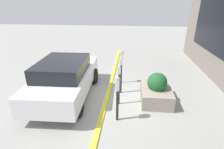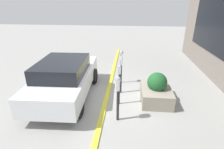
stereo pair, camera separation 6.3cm
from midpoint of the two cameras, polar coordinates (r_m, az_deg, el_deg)
The scene contains 8 objects.
ground_plane at distance 6.55m, azimuth -1.29°, elevation -7.37°, with size 40.00×40.00×0.00m, color #999993.
curb_strip at distance 6.55m, azimuth -1.99°, elevation -7.18°, with size 13.50×0.16×0.04m.
parking_meter_nearest at distance 4.92m, azimuth 1.61°, elevation -5.64°, with size 0.19×0.16×1.41m.
parking_meter_second at distance 5.70m, azimuth 2.11°, elevation -1.13°, with size 0.14×0.12×1.43m.
parking_meter_middle at distance 6.46m, azimuth 2.72°, elevation 1.46°, with size 0.14×0.12×1.45m.
parking_meter_fourth at distance 7.25m, azimuth 2.80°, elevation 5.22°, with size 0.20×0.17×1.44m.
planter_box at distance 6.32m, azimuth 13.94°, elevation -5.18°, with size 1.39×1.02×1.07m.
parked_car_front at distance 6.51m, azimuth -15.40°, elevation -1.03°, with size 3.99×1.88×1.43m.
Camera 2 is at (-5.61, -0.67, 3.31)m, focal length 28.00 mm.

